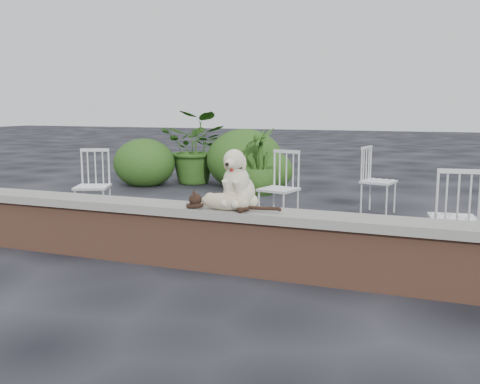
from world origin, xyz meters
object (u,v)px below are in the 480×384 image
(chair_e, at_px, (379,180))
(potted_plant_b, at_px, (260,161))
(chair_b, at_px, (279,188))
(potted_plant_a, at_px, (196,147))
(dog, at_px, (239,178))
(cat, at_px, (225,200))
(chair_c, at_px, (453,217))
(chair_a, at_px, (92,186))

(chair_e, xyz_separation_m, potted_plant_b, (-2.10, 0.97, 0.10))
(chair_b, distance_m, potted_plant_a, 3.94)
(potted_plant_a, bearing_deg, chair_b, -48.88)
(dog, relative_size, potted_plant_b, 0.49)
(cat, height_order, potted_plant_b, potted_plant_b)
(dog, relative_size, chair_c, 0.59)
(dog, xyz_separation_m, potted_plant_a, (-2.81, 4.91, -0.15))
(chair_b, bearing_deg, cat, -72.21)
(potted_plant_a, bearing_deg, dog, -60.25)
(chair_b, height_order, chair_e, same)
(chair_a, bearing_deg, dog, -48.62)
(dog, xyz_separation_m, chair_a, (-2.56, 1.28, -0.39))
(chair_b, height_order, chair_a, same)
(chair_c, distance_m, potted_plant_a, 6.17)
(cat, height_order, chair_e, chair_e)
(dog, height_order, cat, dog)
(potted_plant_b, bearing_deg, chair_a, -115.36)
(chair_a, xyz_separation_m, potted_plant_a, (-0.25, 3.63, 0.24))
(chair_a, distance_m, potted_plant_a, 3.65)
(cat, bearing_deg, chair_b, 96.12)
(chair_b, bearing_deg, potted_plant_a, 145.01)
(chair_b, relative_size, chair_e, 1.00)
(chair_b, relative_size, potted_plant_a, 0.66)
(chair_c, relative_size, chair_a, 1.00)
(potted_plant_a, relative_size, potted_plant_b, 1.25)
(cat, xyz_separation_m, chair_c, (1.91, 1.00, -0.20))
(dog, xyz_separation_m, chair_e, (0.88, 3.14, -0.39))
(dog, height_order, chair_c, dog)
(cat, distance_m, chair_e, 3.43)
(dog, height_order, chair_e, dog)
(chair_c, height_order, chair_b, same)
(dog, distance_m, potted_plant_b, 4.29)
(cat, bearing_deg, chair_a, 152.28)
(chair_c, bearing_deg, chair_e, -75.69)
(dog, height_order, potted_plant_b, potted_plant_b)
(cat, bearing_deg, dog, 64.14)
(potted_plant_a, height_order, potted_plant_b, potted_plant_a)
(chair_a, relative_size, potted_plant_b, 0.83)
(chair_b, xyz_separation_m, chair_a, (-2.34, -0.67, 0.00))
(chair_c, bearing_deg, potted_plant_b, -55.07)
(cat, height_order, chair_b, chair_b)
(dog, relative_size, cat, 0.54)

